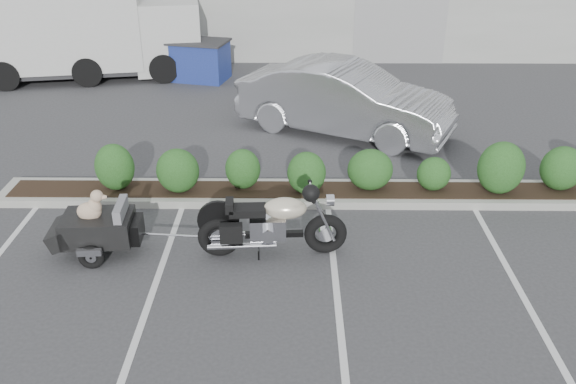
{
  "coord_description": "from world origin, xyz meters",
  "views": [
    {
      "loc": [
        0.56,
        -8.14,
        5.34
      ],
      "look_at": [
        0.47,
        0.93,
        0.75
      ],
      "focal_mm": 38.0,
      "sensor_mm": 36.0,
      "label": 1
    }
  ],
  "objects_px": {
    "sedan": "(345,99)",
    "dumpster": "(198,60)",
    "motorcycle": "(272,225)",
    "delivery_truck": "(92,28)",
    "pet_trailer": "(97,227)"
  },
  "relations": [
    {
      "from": "motorcycle",
      "to": "pet_trailer",
      "type": "relative_size",
      "value": 1.25
    },
    {
      "from": "delivery_truck",
      "to": "dumpster",
      "type": "bearing_deg",
      "value": -15.68
    },
    {
      "from": "motorcycle",
      "to": "sedan",
      "type": "relative_size",
      "value": 0.48
    },
    {
      "from": "motorcycle",
      "to": "sedan",
      "type": "height_order",
      "value": "sedan"
    },
    {
      "from": "motorcycle",
      "to": "sedan",
      "type": "bearing_deg",
      "value": 70.69
    },
    {
      "from": "pet_trailer",
      "to": "dumpster",
      "type": "relative_size",
      "value": 0.94
    },
    {
      "from": "dumpster",
      "to": "delivery_truck",
      "type": "relative_size",
      "value": 0.29
    },
    {
      "from": "sedan",
      "to": "dumpster",
      "type": "xyz_separation_m",
      "value": [
        -4.09,
        4.44,
        -0.23
      ]
    },
    {
      "from": "sedan",
      "to": "delivery_truck",
      "type": "bearing_deg",
      "value": 83.21
    },
    {
      "from": "motorcycle",
      "to": "dumpster",
      "type": "bearing_deg",
      "value": 100.97
    },
    {
      "from": "pet_trailer",
      "to": "delivery_truck",
      "type": "relative_size",
      "value": 0.27
    },
    {
      "from": "motorcycle",
      "to": "delivery_truck",
      "type": "distance_m",
      "value": 11.72
    },
    {
      "from": "pet_trailer",
      "to": "delivery_truck",
      "type": "distance_m",
      "value": 10.62
    },
    {
      "from": "pet_trailer",
      "to": "delivery_truck",
      "type": "bearing_deg",
      "value": 102.68
    },
    {
      "from": "dumpster",
      "to": "delivery_truck",
      "type": "height_order",
      "value": "delivery_truck"
    }
  ]
}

